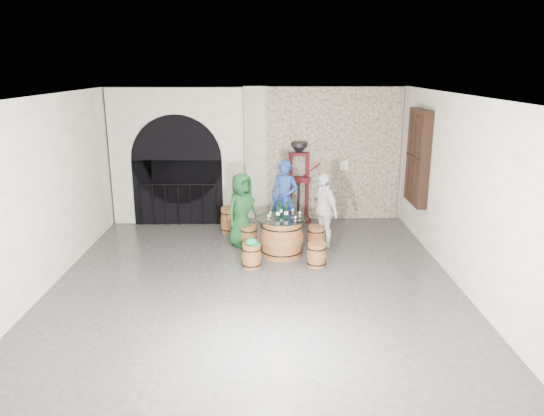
{
  "coord_description": "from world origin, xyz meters",
  "views": [
    {
      "loc": [
        0.23,
        -8.31,
        3.66
      ],
      "look_at": [
        0.3,
        1.11,
        1.05
      ],
      "focal_mm": 34.0,
      "sensor_mm": 36.0,
      "label": 1
    }
  ],
  "objects_px": {
    "person_green": "(242,210)",
    "barrel_stool_near_right": "(317,255)",
    "person_blue": "(285,199)",
    "corking_press": "(299,176)",
    "barrel_stool_near_left": "(252,256)",
    "side_barrel": "(230,220)",
    "wine_bottle_left": "(278,212)",
    "wine_bottle_center": "(286,211)",
    "barrel_stool_far": "(284,231)",
    "wine_bottle_right": "(281,209)",
    "person_white": "(324,210)",
    "barrel_table": "(282,237)",
    "barrel_stool_left": "(249,236)",
    "barrel_stool_right": "(316,237)"
  },
  "relations": [
    {
      "from": "person_blue",
      "to": "wine_bottle_left",
      "type": "height_order",
      "value": "person_blue"
    },
    {
      "from": "barrel_stool_near_right",
      "to": "person_white",
      "type": "relative_size",
      "value": 0.29
    },
    {
      "from": "wine_bottle_left",
      "to": "side_barrel",
      "type": "distance_m",
      "value": 1.96
    },
    {
      "from": "barrel_stool_left",
      "to": "barrel_stool_near_right",
      "type": "bearing_deg",
      "value": -39.77
    },
    {
      "from": "barrel_stool_near_left",
      "to": "wine_bottle_left",
      "type": "height_order",
      "value": "wine_bottle_left"
    },
    {
      "from": "barrel_stool_right",
      "to": "barrel_stool_near_right",
      "type": "distance_m",
      "value": 1.04
    },
    {
      "from": "person_blue",
      "to": "wine_bottle_center",
      "type": "distance_m",
      "value": 1.18
    },
    {
      "from": "person_white",
      "to": "wine_bottle_left",
      "type": "height_order",
      "value": "person_white"
    },
    {
      "from": "barrel_stool_near_left",
      "to": "side_barrel",
      "type": "relative_size",
      "value": 0.79
    },
    {
      "from": "barrel_stool_near_right",
      "to": "person_blue",
      "type": "height_order",
      "value": "person_blue"
    },
    {
      "from": "barrel_stool_far",
      "to": "wine_bottle_center",
      "type": "distance_m",
      "value": 1.1
    },
    {
      "from": "wine_bottle_left",
      "to": "wine_bottle_center",
      "type": "height_order",
      "value": "same"
    },
    {
      "from": "barrel_stool_near_right",
      "to": "person_green",
      "type": "height_order",
      "value": "person_green"
    },
    {
      "from": "barrel_stool_right",
      "to": "wine_bottle_right",
      "type": "height_order",
      "value": "wine_bottle_right"
    },
    {
      "from": "barrel_table",
      "to": "wine_bottle_left",
      "type": "distance_m",
      "value": 0.53
    },
    {
      "from": "wine_bottle_right",
      "to": "barrel_stool_near_left",
      "type": "bearing_deg",
      "value": -124.85
    },
    {
      "from": "barrel_stool_left",
      "to": "barrel_stool_near_left",
      "type": "xyz_separation_m",
      "value": [
        0.1,
        -1.16,
        0.0
      ]
    },
    {
      "from": "person_green",
      "to": "corking_press",
      "type": "height_order",
      "value": "corking_press"
    },
    {
      "from": "barrel_stool_far",
      "to": "wine_bottle_center",
      "type": "xyz_separation_m",
      "value": [
        0.02,
        -0.85,
        0.69
      ]
    },
    {
      "from": "barrel_stool_near_right",
      "to": "wine_bottle_left",
      "type": "xyz_separation_m",
      "value": [
        -0.72,
        0.55,
        0.69
      ]
    },
    {
      "from": "barrel_stool_near_left",
      "to": "barrel_stool_right",
      "type": "bearing_deg",
      "value": 39.92
    },
    {
      "from": "person_green",
      "to": "barrel_stool_near_right",
      "type": "bearing_deg",
      "value": -84.38
    },
    {
      "from": "barrel_stool_far",
      "to": "side_barrel",
      "type": "distance_m",
      "value": 1.36
    },
    {
      "from": "barrel_stool_left",
      "to": "barrel_stool_far",
      "type": "distance_m",
      "value": 0.82
    },
    {
      "from": "barrel_stool_near_right",
      "to": "person_green",
      "type": "bearing_deg",
      "value": 140.43
    },
    {
      "from": "barrel_stool_left",
      "to": "corking_press",
      "type": "bearing_deg",
      "value": 57.92
    },
    {
      "from": "barrel_stool_left",
      "to": "side_barrel",
      "type": "distance_m",
      "value": 1.07
    },
    {
      "from": "barrel_table",
      "to": "wine_bottle_right",
      "type": "bearing_deg",
      "value": 98.18
    },
    {
      "from": "wine_bottle_right",
      "to": "person_blue",
      "type": "bearing_deg",
      "value": 83.78
    },
    {
      "from": "wine_bottle_left",
      "to": "wine_bottle_center",
      "type": "relative_size",
      "value": 1.0
    },
    {
      "from": "wine_bottle_center",
      "to": "barrel_stool_far",
      "type": "bearing_deg",
      "value": 91.19
    },
    {
      "from": "person_blue",
      "to": "wine_bottle_center",
      "type": "bearing_deg",
      "value": -62.71
    },
    {
      "from": "wine_bottle_center",
      "to": "person_blue",
      "type": "bearing_deg",
      "value": 89.72
    },
    {
      "from": "person_green",
      "to": "person_white",
      "type": "relative_size",
      "value": 0.99
    },
    {
      "from": "barrel_stool_right",
      "to": "barrel_stool_near_left",
      "type": "xyz_separation_m",
      "value": [
        -1.31,
        -1.1,
        0.0
      ]
    },
    {
      "from": "barrel_stool_left",
      "to": "corking_press",
      "type": "distance_m",
      "value": 2.33
    },
    {
      "from": "barrel_table",
      "to": "person_white",
      "type": "xyz_separation_m",
      "value": [
        0.88,
        0.56,
        0.39
      ]
    },
    {
      "from": "barrel_stool_near_left",
      "to": "wine_bottle_center",
      "type": "relative_size",
      "value": 1.41
    },
    {
      "from": "person_white",
      "to": "wine_bottle_center",
      "type": "bearing_deg",
      "value": -82.43
    },
    {
      "from": "person_blue",
      "to": "corking_press",
      "type": "bearing_deg",
      "value": 99.77
    },
    {
      "from": "barrel_table",
      "to": "person_green",
      "type": "relative_size",
      "value": 0.66
    },
    {
      "from": "wine_bottle_right",
      "to": "corking_press",
      "type": "xyz_separation_m",
      "value": [
        0.48,
        2.18,
        0.21
      ]
    },
    {
      "from": "wine_bottle_center",
      "to": "corking_press",
      "type": "bearing_deg",
      "value": 80.79
    },
    {
      "from": "person_blue",
      "to": "side_barrel",
      "type": "relative_size",
      "value": 2.96
    },
    {
      "from": "barrel_stool_far",
      "to": "barrel_stool_near_left",
      "type": "height_order",
      "value": "same"
    },
    {
      "from": "barrel_stool_far",
      "to": "barrel_stool_near_left",
      "type": "distance_m",
      "value": 1.63
    },
    {
      "from": "person_blue",
      "to": "side_barrel",
      "type": "height_order",
      "value": "person_blue"
    },
    {
      "from": "wine_bottle_center",
      "to": "side_barrel",
      "type": "relative_size",
      "value": 0.56
    },
    {
      "from": "barrel_stool_near_left",
      "to": "barrel_stool_far",
      "type": "bearing_deg",
      "value": 66.55
    },
    {
      "from": "barrel_stool_left",
      "to": "barrel_stool_near_right",
      "type": "height_order",
      "value": "same"
    }
  ]
}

